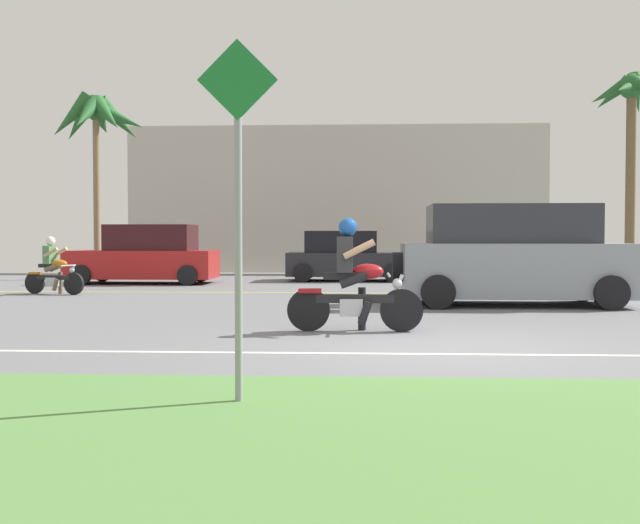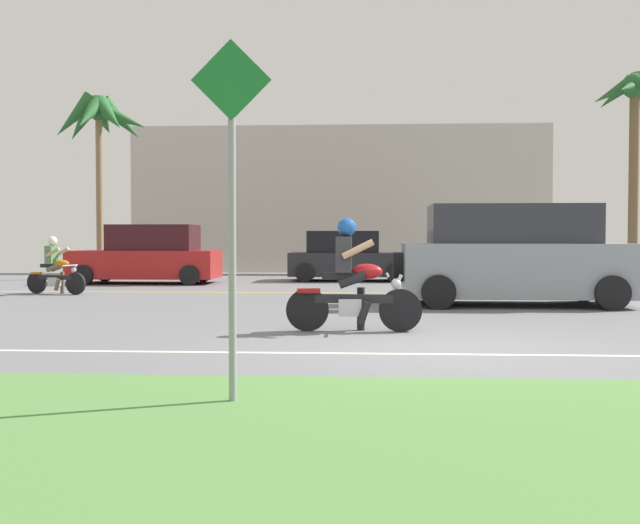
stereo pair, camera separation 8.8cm
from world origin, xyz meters
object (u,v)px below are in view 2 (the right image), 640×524
(motorcyclist, at_px, (353,284))
(palm_tree_1, at_px, (100,122))
(motorcyclist_distant, at_px, (55,270))
(palm_tree_0, at_px, (634,107))
(suv_nearby, at_px, (513,257))
(street_sign, at_px, (232,187))
(parked_car_0, at_px, (148,256))
(parked_car_1, at_px, (348,258))

(motorcyclist, height_order, palm_tree_1, palm_tree_1)
(motorcyclist_distant, bearing_deg, palm_tree_0, 22.68)
(suv_nearby, height_order, palm_tree_0, palm_tree_0)
(street_sign, bearing_deg, parked_car_0, 108.40)
(suv_nearby, relative_size, palm_tree_0, 0.71)
(motorcyclist_distant, bearing_deg, street_sign, -61.61)
(palm_tree_1, height_order, motorcyclist_distant, palm_tree_1)
(motorcyclist, height_order, parked_car_0, parked_car_0)
(palm_tree_1, xyz_separation_m, motorcyclist_distant, (1.17, -6.43, -4.41))
(parked_car_1, relative_size, motorcyclist_distant, 2.36)
(suv_nearby, xyz_separation_m, palm_tree_0, (5.33, 8.74, 4.36))
(parked_car_0, height_order, parked_car_1, parked_car_0)
(parked_car_1, bearing_deg, parked_car_0, -164.21)
(parked_car_1, bearing_deg, palm_tree_0, 4.63)
(palm_tree_0, bearing_deg, street_sign, -117.40)
(palm_tree_0, height_order, motorcyclist_distant, palm_tree_0)
(parked_car_0, bearing_deg, parked_car_1, 15.79)
(suv_nearby, height_order, motorcyclist_distant, suv_nearby)
(suv_nearby, relative_size, street_sign, 1.60)
(parked_car_1, distance_m, motorcyclist_distant, 8.86)
(parked_car_1, bearing_deg, motorcyclist, -88.59)
(motorcyclist_distant, bearing_deg, palm_tree_1, 100.31)
(parked_car_0, bearing_deg, suv_nearby, -35.13)
(parked_car_1, xyz_separation_m, motorcyclist_distant, (-6.74, -5.75, -0.14))
(palm_tree_0, xyz_separation_m, palm_tree_1, (-16.62, -0.03, -0.32))
(suv_nearby, xyz_separation_m, motorcyclist_distant, (-10.12, 2.29, -0.38))
(parked_car_1, bearing_deg, palm_tree_1, 175.12)
(motorcyclist, xyz_separation_m, parked_car_1, (-0.30, 12.33, 0.03))
(suv_nearby, bearing_deg, street_sign, -113.34)
(palm_tree_0, xyz_separation_m, motorcyclist_distant, (-15.45, -6.46, -4.74))
(parked_car_1, bearing_deg, motorcyclist_distant, -139.53)
(suv_nearby, relative_size, motorcyclist_distant, 2.90)
(suv_nearby, xyz_separation_m, parked_car_0, (-9.12, 6.42, -0.17))
(parked_car_0, height_order, street_sign, street_sign)
(palm_tree_0, relative_size, palm_tree_1, 1.09)
(parked_car_0, xyz_separation_m, parked_car_1, (5.74, 1.62, -0.07))
(suv_nearby, bearing_deg, motorcyclist_distant, 167.27)
(suv_nearby, xyz_separation_m, palm_tree_1, (-11.29, 8.72, 4.03))
(palm_tree_0, bearing_deg, palm_tree_1, -179.90)
(parked_car_1, relative_size, palm_tree_0, 0.57)
(parked_car_0, distance_m, parked_car_1, 5.96)
(palm_tree_1, bearing_deg, street_sign, -67.64)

